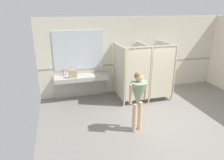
{
  "coord_description": "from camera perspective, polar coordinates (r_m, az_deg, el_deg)",
  "views": [
    {
      "loc": [
        -2.89,
        -4.3,
        2.98
      ],
      "look_at": [
        -1.45,
        0.9,
        1.08
      ],
      "focal_mm": 32.53,
      "sensor_mm": 36.0,
      "label": 1
    }
  ],
  "objects": [
    {
      "name": "handbag",
      "position": [
        6.74,
        -10.97,
        1.79
      ],
      "size": [
        0.27,
        0.11,
        0.4
      ],
      "color": "tan",
      "rests_on": "vanity_counter"
    },
    {
      "name": "soap_dispenser",
      "position": [
        7.05,
        -13.33,
        1.95
      ],
      "size": [
        0.07,
        0.07,
        0.21
      ],
      "color": "#D899B2",
      "rests_on": "vanity_counter"
    },
    {
      "name": "paper_cup",
      "position": [
        6.96,
        -3.95,
        1.8
      ],
      "size": [
        0.07,
        0.07,
        0.09
      ],
      "primitive_type": "cylinder",
      "color": "beige",
      "rests_on": "vanity_counter"
    },
    {
      "name": "bathroom_stalls",
      "position": [
        6.94,
        9.17,
        2.63
      ],
      "size": [
        1.78,
        1.31,
        1.92
      ],
      "color": "beige",
      "rests_on": "ground_plane"
    },
    {
      "name": "wall_back",
      "position": [
        7.68,
        7.0,
        7.14
      ],
      "size": [
        7.11,
        0.12,
        2.73
      ],
      "primitive_type": "cube",
      "color": "beige",
      "rests_on": "ground_plane"
    },
    {
      "name": "mirror_panel",
      "position": [
        7.03,
        -9.33,
        8.22
      ],
      "size": [
        1.69,
        0.02,
        1.32
      ],
      "primitive_type": "cube",
      "color": "silver",
      "rests_on": "wall_back"
    },
    {
      "name": "ground_plane",
      "position": [
        6.0,
        16.16,
        -11.76
      ],
      "size": [
        7.11,
        5.75,
        0.1
      ],
      "primitive_type": "cube",
      "color": "gray"
    },
    {
      "name": "person_standing",
      "position": [
        5.0,
        7.36,
        -4.22
      ],
      "size": [
        0.53,
        0.51,
        1.58
      ],
      "color": "#DBAD89",
      "rests_on": "ground_plane"
    },
    {
      "name": "vanity_counter",
      "position": [
        7.1,
        -8.68,
        -0.26
      ],
      "size": [
        1.79,
        0.58,
        0.95
      ],
      "color": "#B2ADA3",
      "rests_on": "ground_plane"
    },
    {
      "name": "wall_back_tile_band",
      "position": [
        7.7,
        7.08,
        4.75
      ],
      "size": [
        7.11,
        0.01,
        0.06
      ],
      "primitive_type": "cube",
      "color": "#9E937F",
      "rests_on": "wall_back"
    }
  ]
}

